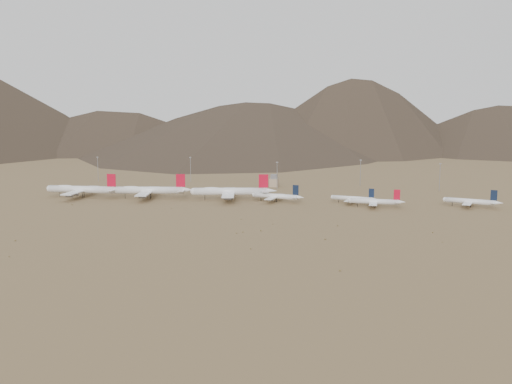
% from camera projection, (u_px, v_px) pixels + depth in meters
% --- Properties ---
extents(ground, '(3000.00, 3000.00, 0.00)m').
position_uv_depth(ground, '(210.00, 207.00, 442.26)').
color(ground, olive).
rests_on(ground, ground).
extents(mountain_ridge, '(4400.00, 1000.00, 300.00)m').
position_uv_depth(mountain_ridge, '(319.00, 75.00, 1292.44)').
color(mountain_ridge, '#433728').
rests_on(mountain_ridge, ground).
extents(widebody_west, '(70.11, 53.81, 20.81)m').
position_uv_depth(widebody_west, '(82.00, 189.00, 484.94)').
color(widebody_west, white).
rests_on(widebody_west, ground).
extents(widebody_centre, '(69.81, 54.49, 20.88)m').
position_uv_depth(widebody_centre, '(149.00, 190.00, 479.92)').
color(widebody_centre, white).
rests_on(widebody_centre, ground).
extents(widebody_east, '(71.21, 55.91, 21.45)m').
position_uv_depth(widebody_east, '(231.00, 191.00, 471.96)').
color(widebody_east, white).
rests_on(widebody_east, ground).
extents(narrowbody_a, '(44.35, 32.49, 14.80)m').
position_uv_depth(narrowbody_a, '(277.00, 196.00, 462.52)').
color(narrowbody_a, white).
rests_on(narrowbody_a, ground).
extents(narrowbody_b, '(38.81, 28.51, 12.99)m').
position_uv_depth(narrowbody_b, '(354.00, 198.00, 454.70)').
color(narrowbody_b, white).
rests_on(narrowbody_b, ground).
extents(narrowbody_c, '(43.59, 31.14, 14.38)m').
position_uv_depth(narrowbody_c, '(376.00, 201.00, 437.48)').
color(narrowbody_c, white).
rests_on(narrowbody_c, ground).
extents(narrowbody_d, '(42.92, 31.77, 14.53)m').
position_uv_depth(narrowbody_d, '(471.00, 201.00, 437.63)').
color(narrowbody_d, white).
rests_on(narrowbody_d, ground).
extents(control_tower, '(8.00, 8.00, 12.00)m').
position_uv_depth(control_tower, '(274.00, 181.00, 551.85)').
color(control_tower, tan).
rests_on(control_tower, ground).
extents(mast_far_west, '(2.00, 0.60, 25.70)m').
position_uv_depth(mast_far_west, '(98.00, 168.00, 591.26)').
color(mast_far_west, gray).
rests_on(mast_far_west, ground).
extents(mast_west, '(2.00, 0.60, 25.70)m').
position_uv_depth(mast_west, '(191.00, 168.00, 586.51)').
color(mast_west, gray).
rests_on(mast_west, ground).
extents(mast_centre, '(2.00, 0.60, 25.70)m').
position_uv_depth(mast_centre, '(277.00, 174.00, 535.38)').
color(mast_centre, gray).
rests_on(mast_centre, ground).
extents(mast_east, '(2.00, 0.60, 25.70)m').
position_uv_depth(mast_east, '(360.00, 171.00, 557.48)').
color(mast_east, gray).
rests_on(mast_east, ground).
extents(mast_far_east, '(2.00, 0.60, 25.70)m').
position_uv_depth(mast_far_east, '(440.00, 176.00, 521.40)').
color(mast_far_east, gray).
rests_on(mast_far_east, ground).
extents(desert_scrub, '(433.02, 167.34, 0.83)m').
position_uv_depth(desert_scrub, '(197.00, 235.00, 341.13)').
color(desert_scrub, olive).
rests_on(desert_scrub, ground).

